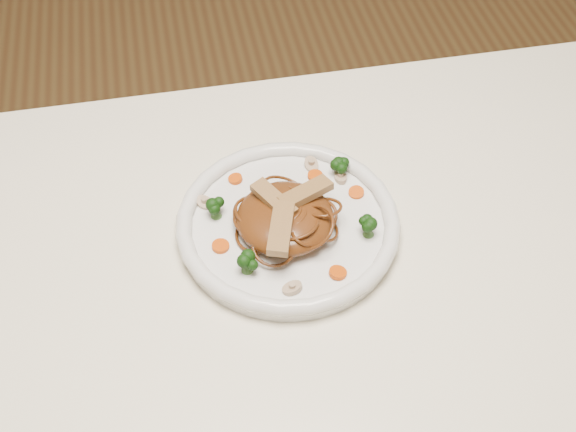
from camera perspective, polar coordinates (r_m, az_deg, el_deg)
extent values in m
cube|color=silver|center=(0.87, -1.31, -7.43)|extent=(1.20, 0.80, 0.04)
cylinder|color=brown|center=(1.50, 17.24, -1.15)|extent=(0.06, 0.06, 0.71)
cylinder|color=white|center=(0.91, 0.00, -0.91)|extent=(0.34, 0.34, 0.02)
ellipsoid|color=#5E2D11|center=(0.89, -0.23, -0.15)|extent=(0.13, 0.13, 0.04)
cube|color=#A7814F|center=(0.88, 1.37, 1.79)|extent=(0.07, 0.05, 0.01)
cube|color=#A7814F|center=(0.88, -1.10, 1.30)|extent=(0.05, 0.07, 0.01)
cube|color=#A7814F|center=(0.85, -0.55, -0.92)|extent=(0.05, 0.08, 0.01)
cylinder|color=#D64707|center=(0.96, 2.11, 3.13)|extent=(0.02, 0.02, 0.00)
cylinder|color=#D64707|center=(0.88, -5.23, -2.33)|extent=(0.02, 0.02, 0.00)
cylinder|color=#D64707|center=(0.94, 5.29, 1.82)|extent=(0.02, 0.02, 0.00)
cylinder|color=#D64707|center=(0.95, -4.09, 2.88)|extent=(0.02, 0.02, 0.00)
cylinder|color=#D64707|center=(0.86, 3.87, -4.38)|extent=(0.03, 0.03, 0.00)
cylinder|color=beige|center=(0.84, 0.32, -5.59)|extent=(0.03, 0.03, 0.01)
cylinder|color=beige|center=(0.96, 4.09, 3.00)|extent=(0.02, 0.02, 0.01)
cylinder|color=beige|center=(0.93, -6.45, 1.03)|extent=(0.03, 0.03, 0.01)
cylinder|color=beige|center=(0.97, 1.82, 3.98)|extent=(0.03, 0.03, 0.01)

